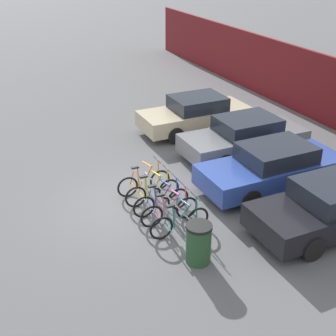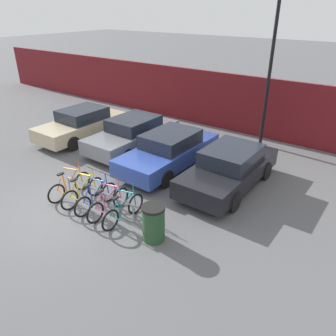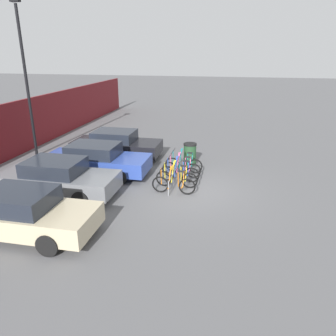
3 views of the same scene
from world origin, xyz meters
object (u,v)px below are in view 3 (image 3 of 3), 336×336
Objects in this scene: bicycle_orange at (174,184)px; car_beige at (22,213)px; bike_rack at (176,171)px; bicycle_teal at (184,164)px; bicycle_pink at (181,169)px; bicycle_blue at (179,173)px; trash_bin at (190,154)px; car_blue at (96,160)px; bicycle_yellow at (177,178)px; lamp_post at (26,75)px; car_black at (116,144)px; car_grey at (58,178)px.

bicycle_orange is 5.41m from car_beige.
bike_rack is 1.72× the size of bicycle_teal.
bike_rack is at bearing 169.04° from bicycle_pink.
trash_bin is at bearing 0.52° from bicycle_blue.
bicycle_pink is 0.37× the size of car_blue.
bicycle_orange is at bearing -109.63° from car_blue.
bicycle_yellow is 0.23× the size of lamp_post.
car_black is at bearing 72.09° from bicycle_teal.
bicycle_teal is 4.01m from car_black.
car_black is 3.84m from trash_bin.
car_black reaches higher than bicycle_yellow.
lamp_post is 7.26× the size of trash_bin.
car_beige reaches higher than bicycle_orange.
bicycle_blue is 1.00× the size of bicycle_teal.
car_black is 0.59× the size of lamp_post.
car_grey is 2.41m from car_blue.
bicycle_pink is 0.23× the size of lamp_post.
car_grey is 4.32× the size of trash_bin.
bicycle_pink is 1.66× the size of trash_bin.
car_black is at bearing -0.72° from car_beige.
trash_bin is (2.35, -0.11, 0.14)m from bicycle_blue.
bicycle_yellow is at bearing -165.06° from bike_rack.
car_grey is (2.80, 0.44, 0.00)m from car_beige.
bicycle_teal is at bearing -73.82° from car_blue.
bicycle_pink is at bearing -100.77° from lamp_post.
bicycle_yellow is at bearing 177.91° from trash_bin.
lamp_post is at bearing 73.92° from bicycle_yellow.
car_grey reaches higher than bicycle_teal.
bicycle_yellow is 1.00× the size of bicycle_blue.
car_beige is at bearing 179.28° from car_black.
bicycle_yellow is at bearing -130.92° from car_black.
bicycle_yellow is 1.00× the size of bicycle_teal.
trash_bin is (4.63, -4.36, -0.17)m from car_grey.
bicycle_blue and bicycle_teal have the same top height.
bicycle_blue is 9.04m from lamp_post.
bicycle_blue is at bearing 2.38° from bicycle_yellow.
car_blue reaches higher than bicycle_yellow.
bicycle_blue is at bearing -176.41° from bicycle_teal.
car_beige is at bearing 149.02° from bicycle_pink.
bicycle_pink is 5.11m from car_grey.
car_blue is at bearing -179.91° from car_black.
car_grey is 4.92m from car_black.
car_beige is 8.40m from trash_bin.
car_blue reaches higher than bicycle_pink.
bike_rack is 2.42m from trash_bin.
bicycle_yellow reaches higher than trash_bin.
bicycle_blue is 1.66× the size of trash_bin.
bicycle_yellow is 1.15m from bicycle_pink.
car_grey and car_blue have the same top height.
bike_rack is 1.72× the size of bicycle_orange.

